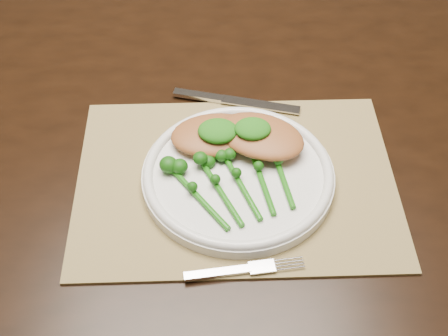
{
  "coord_description": "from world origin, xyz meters",
  "views": [
    {
      "loc": [
        0.23,
        -0.79,
        1.38
      ],
      "look_at": [
        0.21,
        -0.23,
        0.78
      ],
      "focal_mm": 50.0,
      "sensor_mm": 36.0,
      "label": 1
    }
  ],
  "objects_px": {
    "dining_table": "(195,228)",
    "chicken_fillet_left": "(214,135)",
    "placemat": "(236,180)",
    "broccolini_bundle": "(242,186)",
    "dinner_plate": "(238,174)"
  },
  "relations": [
    {
      "from": "dining_table",
      "to": "chicken_fillet_left",
      "type": "bearing_deg",
      "value": -74.24
    },
    {
      "from": "dinner_plate",
      "to": "broccolini_bundle",
      "type": "xyz_separation_m",
      "value": [
        0.01,
        -0.03,
        0.01
      ]
    },
    {
      "from": "placemat",
      "to": "broccolini_bundle",
      "type": "bearing_deg",
      "value": -78.91
    },
    {
      "from": "dining_table",
      "to": "chicken_fillet_left",
      "type": "distance_m",
      "value": 0.43
    },
    {
      "from": "placemat",
      "to": "dinner_plate",
      "type": "xyz_separation_m",
      "value": [
        0.0,
        -0.0,
        0.01
      ]
    },
    {
      "from": "dinner_plate",
      "to": "chicken_fillet_left",
      "type": "height_order",
      "value": "chicken_fillet_left"
    },
    {
      "from": "chicken_fillet_left",
      "to": "broccolini_bundle",
      "type": "xyz_separation_m",
      "value": [
        0.04,
        -0.09,
        -0.01
      ]
    },
    {
      "from": "chicken_fillet_left",
      "to": "broccolini_bundle",
      "type": "height_order",
      "value": "chicken_fillet_left"
    },
    {
      "from": "placemat",
      "to": "chicken_fillet_left",
      "type": "bearing_deg",
      "value": 114.97
    },
    {
      "from": "dinner_plate",
      "to": "broccolini_bundle",
      "type": "relative_size",
      "value": 1.31
    },
    {
      "from": "dinner_plate",
      "to": "broccolini_bundle",
      "type": "distance_m",
      "value": 0.03
    },
    {
      "from": "placemat",
      "to": "broccolini_bundle",
      "type": "height_order",
      "value": "broccolini_bundle"
    },
    {
      "from": "dining_table",
      "to": "placemat",
      "type": "relative_size",
      "value": 3.87
    },
    {
      "from": "dinner_plate",
      "to": "broccolini_bundle",
      "type": "bearing_deg",
      "value": -79.1
    },
    {
      "from": "chicken_fillet_left",
      "to": "dining_table",
      "type": "bearing_deg",
      "value": 99.67
    }
  ]
}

